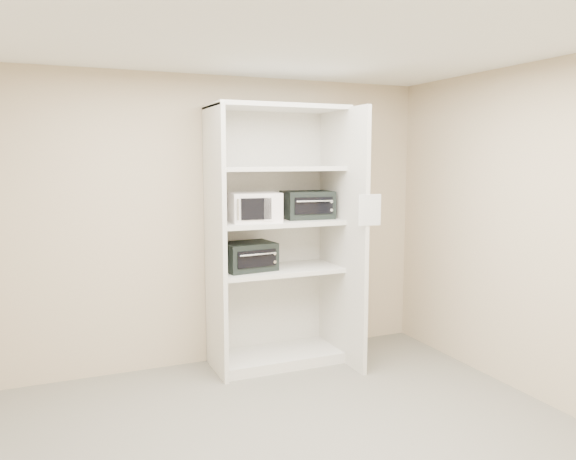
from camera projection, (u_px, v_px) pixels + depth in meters
name	position (u px, v px, depth m)	size (l,w,h in m)	color
ceiling	(287.00, 27.00, 3.25)	(4.50, 4.00, 0.01)	white
wall_back	(204.00, 222.00, 5.24)	(4.50, 0.02, 2.70)	#C0B28C
wall_front	(561.00, 369.00, 1.59)	(4.50, 0.02, 2.70)	#C0B28C
wall_right	(557.00, 236.00, 4.29)	(0.02, 4.00, 2.70)	#C0B28C
shelving_unit	(282.00, 245.00, 5.26)	(1.24, 0.92, 2.42)	silver
microwave	(255.00, 207.00, 5.08)	(0.44, 0.34, 0.26)	white
toaster_oven_upper	(307.00, 205.00, 5.36)	(0.46, 0.34, 0.26)	black
toaster_oven_lower	(248.00, 256.00, 5.15)	(0.46, 0.35, 0.26)	black
paper_sign	(370.00, 210.00, 4.86)	(0.21, 0.01, 0.27)	white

